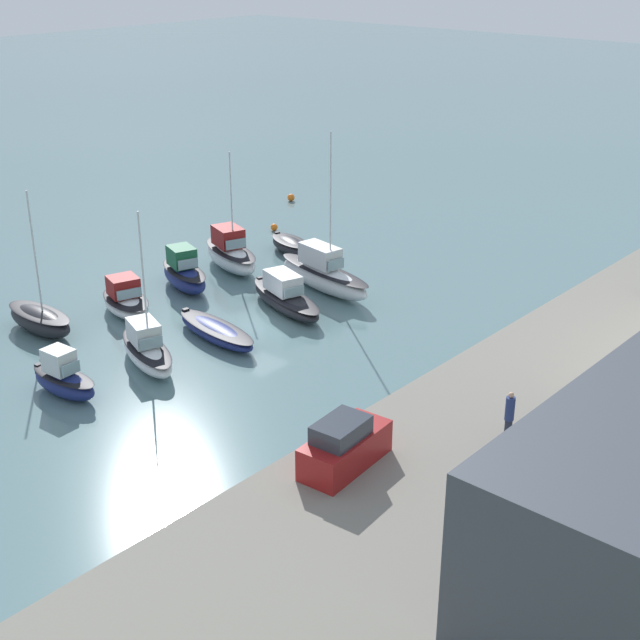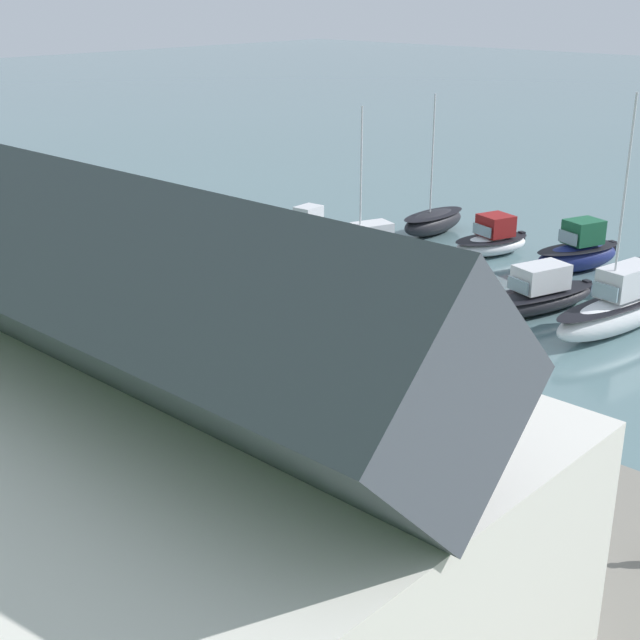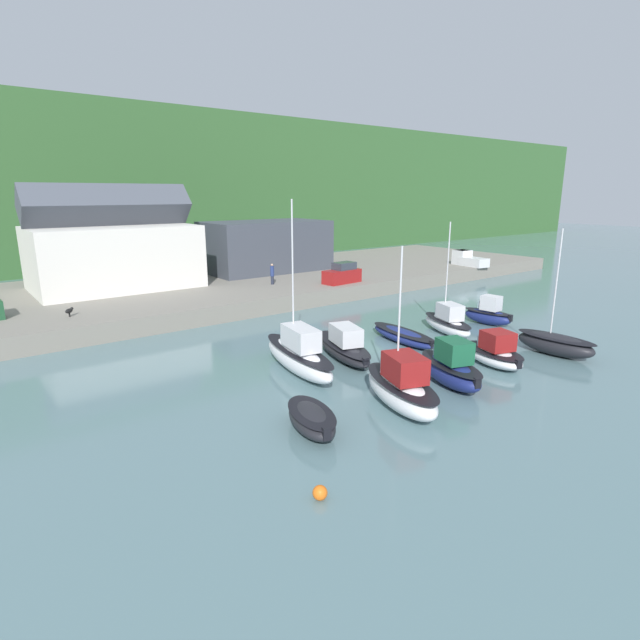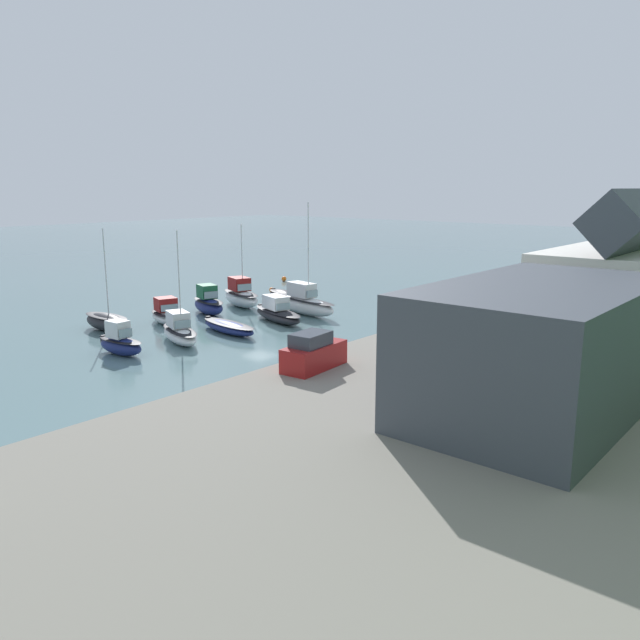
{
  "view_description": "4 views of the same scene",
  "coord_description": "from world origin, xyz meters",
  "px_view_note": "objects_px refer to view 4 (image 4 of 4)",
  "views": [
    {
      "loc": [
        33.66,
        34.35,
        21.05
      ],
      "look_at": [
        0.1,
        4.79,
        1.74
      ],
      "focal_mm": 50.0,
      "sensor_mm": 36.0,
      "label": 1
    },
    {
      "loc": [
        -22.14,
        34.89,
        14.37
      ],
      "look_at": [
        1.43,
        9.61,
        1.34
      ],
      "focal_mm": 50.0,
      "sensor_mm": 36.0,
      "label": 2
    },
    {
      "loc": [
        -23.4,
        -24.66,
        10.72
      ],
      "look_at": [
        -0.63,
        4.81,
        1.21
      ],
      "focal_mm": 28.0,
      "sensor_mm": 36.0,
      "label": 3
    },
    {
      "loc": [
        36.05,
        37.49,
        11.66
      ],
      "look_at": [
        3.33,
        9.62,
        2.52
      ],
      "focal_mm": 35.0,
      "sensor_mm": 36.0,
      "label": 4
    }
  ],
  "objects_px": {
    "moored_boat_7": "(208,303)",
    "parked_car_0": "(632,272)",
    "moored_boat_2": "(229,327)",
    "parked_car_2": "(313,353)",
    "moored_boat_6": "(241,296)",
    "moored_boat_4": "(120,342)",
    "parked_car_1": "(579,291)",
    "moored_boat_3": "(180,331)",
    "moored_boat_5": "(282,295)",
    "mooring_buoy_0": "(284,279)",
    "moored_boat_9": "(107,322)",
    "dog_on_quay": "(523,302)",
    "moored_boat_8": "(167,314)",
    "mooring_buoy_1": "(272,290)",
    "moored_boat_0": "(304,303)",
    "person_on_quay": "(428,340)",
    "moored_boat_1": "(277,312)",
    "pickup_truck_0": "(583,282)"
  },
  "relations": [
    {
      "from": "mooring_buoy_0",
      "to": "moored_boat_9",
      "type": "bearing_deg",
      "value": 15.28
    },
    {
      "from": "moored_boat_6",
      "to": "moored_boat_7",
      "type": "distance_m",
      "value": 4.56
    },
    {
      "from": "parked_car_1",
      "to": "mooring_buoy_1",
      "type": "bearing_deg",
      "value": -168.01
    },
    {
      "from": "moored_boat_7",
      "to": "mooring_buoy_0",
      "type": "distance_m",
      "value": 21.68
    },
    {
      "from": "moored_boat_8",
      "to": "mooring_buoy_1",
      "type": "bearing_deg",
      "value": -147.64
    },
    {
      "from": "moored_boat_1",
      "to": "moored_boat_8",
      "type": "xyz_separation_m",
      "value": [
        6.77,
        -6.91,
        -0.01
      ]
    },
    {
      "from": "moored_boat_5",
      "to": "mooring_buoy_1",
      "type": "xyz_separation_m",
      "value": [
        -2.98,
        -4.5,
        -0.31
      ]
    },
    {
      "from": "mooring_buoy_1",
      "to": "pickup_truck_0",
      "type": "bearing_deg",
      "value": 116.32
    },
    {
      "from": "moored_boat_7",
      "to": "parked_car_0",
      "type": "distance_m",
      "value": 46.67
    },
    {
      "from": "person_on_quay",
      "to": "mooring_buoy_1",
      "type": "height_order",
      "value": "person_on_quay"
    },
    {
      "from": "moored_boat_1",
      "to": "person_on_quay",
      "type": "xyz_separation_m",
      "value": [
        6.63,
        19.26,
        1.8
      ]
    },
    {
      "from": "parked_car_2",
      "to": "dog_on_quay",
      "type": "relative_size",
      "value": 5.48
    },
    {
      "from": "moored_boat_0",
      "to": "moored_boat_5",
      "type": "bearing_deg",
      "value": -111.46
    },
    {
      "from": "moored_boat_2",
      "to": "mooring_buoy_0",
      "type": "distance_m",
      "value": 28.98
    },
    {
      "from": "moored_boat_1",
      "to": "moored_boat_2",
      "type": "xyz_separation_m",
      "value": [
        5.82,
        0.11,
        -0.31
      ]
    },
    {
      "from": "moored_boat_5",
      "to": "dog_on_quay",
      "type": "distance_m",
      "value": 24.64
    },
    {
      "from": "moored_boat_6",
      "to": "moored_boat_7",
      "type": "relative_size",
      "value": 1.44
    },
    {
      "from": "moored_boat_4",
      "to": "moored_boat_6",
      "type": "xyz_separation_m",
      "value": [
        -18.15,
        -7.2,
        0.2
      ]
    },
    {
      "from": "moored_boat_9",
      "to": "dog_on_quay",
      "type": "distance_m",
      "value": 35.5
    },
    {
      "from": "moored_boat_6",
      "to": "moored_boat_5",
      "type": "bearing_deg",
      "value": -169.35
    },
    {
      "from": "moored_boat_8",
      "to": "mooring_buoy_0",
      "type": "height_order",
      "value": "moored_boat_8"
    },
    {
      "from": "moored_boat_7",
      "to": "parked_car_1",
      "type": "relative_size",
      "value": 1.34
    },
    {
      "from": "pickup_truck_0",
      "to": "parked_car_1",
      "type": "bearing_deg",
      "value": 14.98
    },
    {
      "from": "moored_boat_3",
      "to": "parked_car_2",
      "type": "height_order",
      "value": "moored_boat_3"
    },
    {
      "from": "pickup_truck_0",
      "to": "moored_boat_6",
      "type": "bearing_deg",
      "value": -48.55
    },
    {
      "from": "moored_boat_4",
      "to": "person_on_quay",
      "type": "relative_size",
      "value": 2.04
    },
    {
      "from": "moored_boat_1",
      "to": "moored_boat_3",
      "type": "height_order",
      "value": "moored_boat_3"
    },
    {
      "from": "moored_boat_3",
      "to": "moored_boat_7",
      "type": "distance_m",
      "value": 11.24
    },
    {
      "from": "parked_car_1",
      "to": "parked_car_0",
      "type": "bearing_deg",
      "value": 86.26
    },
    {
      "from": "moored_boat_7",
      "to": "moored_boat_8",
      "type": "relative_size",
      "value": 1.09
    },
    {
      "from": "moored_boat_8",
      "to": "person_on_quay",
      "type": "height_order",
      "value": "person_on_quay"
    },
    {
      "from": "moored_boat_5",
      "to": "moored_boat_6",
      "type": "height_order",
      "value": "moored_boat_6"
    },
    {
      "from": "moored_boat_2",
      "to": "parked_car_2",
      "type": "relative_size",
      "value": 1.57
    },
    {
      "from": "moored_boat_6",
      "to": "person_on_quay",
      "type": "relative_size",
      "value": 3.85
    },
    {
      "from": "moored_boat_1",
      "to": "moored_boat_5",
      "type": "height_order",
      "value": "moored_boat_1"
    },
    {
      "from": "moored_boat_2",
      "to": "moored_boat_8",
      "type": "height_order",
      "value": "moored_boat_8"
    },
    {
      "from": "moored_boat_3",
      "to": "pickup_truck_0",
      "type": "height_order",
      "value": "moored_boat_3"
    },
    {
      "from": "parked_car_2",
      "to": "dog_on_quay",
      "type": "bearing_deg",
      "value": 81.71
    },
    {
      "from": "moored_boat_3",
      "to": "mooring_buoy_1",
      "type": "height_order",
      "value": "moored_boat_3"
    },
    {
      "from": "moored_boat_0",
      "to": "moored_boat_7",
      "type": "bearing_deg",
      "value": -41.64
    },
    {
      "from": "moored_boat_7",
      "to": "parked_car_0",
      "type": "bearing_deg",
      "value": 163.13
    },
    {
      "from": "person_on_quay",
      "to": "mooring_buoy_1",
      "type": "relative_size",
      "value": 3.88
    },
    {
      "from": "moored_boat_0",
      "to": "mooring_buoy_1",
      "type": "distance_m",
      "value": 13.27
    },
    {
      "from": "parked_car_2",
      "to": "moored_boat_0",
      "type": "bearing_deg",
      "value": 128.15
    },
    {
      "from": "moored_boat_2",
      "to": "moored_boat_8",
      "type": "xyz_separation_m",
      "value": [
        0.95,
        -7.01,
        0.3
      ]
    },
    {
      "from": "moored_boat_0",
      "to": "mooring_buoy_1",
      "type": "bearing_deg",
      "value": -112.52
    },
    {
      "from": "moored_boat_2",
      "to": "moored_boat_8",
      "type": "bearing_deg",
      "value": -74.84
    },
    {
      "from": "moored_boat_5",
      "to": "parked_car_2",
      "type": "relative_size",
      "value": 1.04
    },
    {
      "from": "moored_boat_6",
      "to": "moored_boat_4",
      "type": "bearing_deg",
      "value": 40.43
    },
    {
      "from": "moored_boat_6",
      "to": "parked_car_1",
      "type": "bearing_deg",
      "value": 139.69
    }
  ]
}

